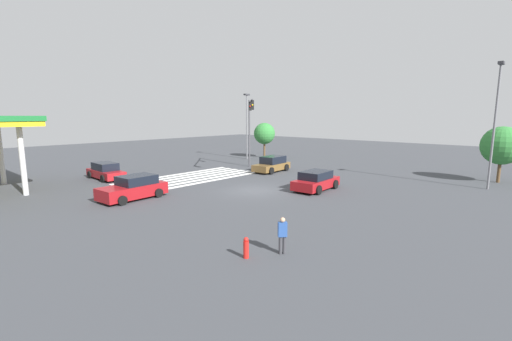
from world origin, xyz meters
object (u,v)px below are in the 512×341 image
Objects in this scene: car_2 at (134,188)px; pedestrian at (282,234)px; street_light_pole_a at (495,116)px; car_1 at (272,164)px; street_light_pole_b at (247,120)px; tree_corner_b at (502,146)px; traffic_signal_mast at (250,119)px; fire_hydrant at (246,248)px; tree_corner_a at (264,134)px; car_0 at (316,181)px; car_3 at (106,171)px.

car_2 reaches higher than pedestrian.
street_light_pole_a reaches higher than pedestrian.
car_2 is (15.00, 0.14, 0.00)m from car_1.
street_light_pole_b is 26.70m from tree_corner_b.
traffic_signal_mast is at bearing -0.81° from pedestrian.
car_2 is at bearing 23.29° from street_light_pole_b.
fire_hydrant is at bearing 77.08° from car_2.
car_2 is 0.97× the size of tree_corner_a.
tree_corner_a is at bearing 48.81° from car_0.
car_0 is 13.05m from car_2.
street_light_pole_a is at bearing 100.00° from car_1.
tree_corner_a reaches higher than car_1.
traffic_signal_mast is 22.17m from tree_corner_b.
car_3 is 19.09m from street_light_pole_b.
car_2 reaches higher than fire_hydrant.
fire_hydrant is (1.28, -0.81, -0.42)m from pedestrian.
car_0 is 5.00× the size of fire_hydrant.
pedestrian is 32.16m from tree_corner_a.
car_2 is 26.55m from street_light_pole_a.
pedestrian is 24.51m from tree_corner_b.
traffic_signal_mast is 22.92m from fire_hydrant.
tree_corner_a is at bearing 166.96° from traffic_signal_mast.
car_0 is 16.27m from tree_corner_b.
street_light_pole_b is at bearing -92.62° from street_light_pole_a.
street_light_pole_a reaches higher than fire_hydrant.
car_2 reaches higher than car_3.
car_1 is at bearing 57.89° from car_0.
car_0 is 9.05m from car_1.
tree_corner_a is at bearing -164.19° from car_2.
car_1 reaches higher than fire_hydrant.
traffic_signal_mast is at bearing 45.40° from street_light_pole_b.
car_0 is at bearing -21.05° from pedestrian.
pedestrian is (15.78, 13.31, 0.11)m from car_1.
street_light_pole_a reaches higher than car_3.
pedestrian reaches higher than car_0.
tree_corner_b is at bearing 95.44° from street_light_pole_b.
traffic_signal_mast reaches higher than car_1.
car_1 is 0.54× the size of street_light_pole_b.
car_3 reaches higher than car_0.
car_3 is 0.55× the size of street_light_pole_b.
car_1 is 15.44m from car_3.
tree_corner_a reaches higher than car_3.
traffic_signal_mast is at bearing 31.96° from tree_corner_a.
traffic_signal_mast is 0.87× the size of street_light_pole_b.
tree_corner_a is 32.64m from fire_hydrant.
car_1 is 0.96× the size of tree_corner_a.
tree_corner_a is at bearing -98.36° from street_light_pole_a.
fire_hydrant is (2.07, 12.36, -0.31)m from car_2.
tree_corner_a is at bearing -5.22° from pedestrian.
car_3 is 21.94m from pedestrian.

